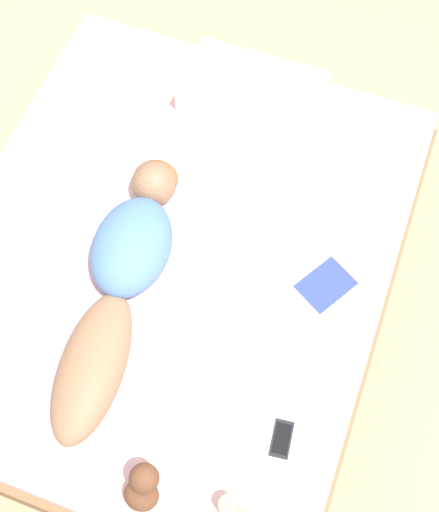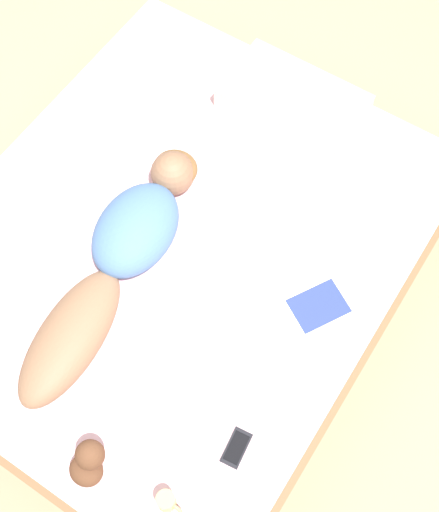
% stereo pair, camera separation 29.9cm
% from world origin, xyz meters
% --- Properties ---
extents(ground_plane, '(12.00, 12.00, 0.00)m').
position_xyz_m(ground_plane, '(0.00, 0.00, 0.00)').
color(ground_plane, '#9E8466').
extents(bed, '(1.91, 2.29, 0.54)m').
position_xyz_m(bed, '(0.00, 0.00, 0.27)').
color(bed, brown).
rests_on(bed, ground_plane).
extents(person, '(0.40, 1.29, 0.21)m').
position_xyz_m(person, '(-0.11, -0.23, 0.64)').
color(person, brown).
rests_on(person, bed).
extents(open_magazine, '(0.60, 0.53, 0.01)m').
position_xyz_m(open_magazine, '(0.57, 0.12, 0.55)').
color(open_magazine, silver).
rests_on(open_magazine, bed).
extents(coffee_mug, '(0.11, 0.07, 0.09)m').
position_xyz_m(coffee_mug, '(0.60, -0.91, 0.59)').
color(coffee_mug, tan).
rests_on(coffee_mug, bed).
extents(cell_phone, '(0.09, 0.15, 0.01)m').
position_xyz_m(cell_phone, '(0.70, -0.61, 0.55)').
color(cell_phone, black).
rests_on(cell_phone, bed).
extents(plush_toy, '(0.13, 0.16, 0.20)m').
position_xyz_m(plush_toy, '(0.29, -0.96, 0.64)').
color(plush_toy, brown).
rests_on(plush_toy, bed).
extents(pillow, '(0.65, 0.38, 0.12)m').
position_xyz_m(pillow, '(0.07, 0.88, 0.60)').
color(pillow, beige).
rests_on(pillow, bed).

